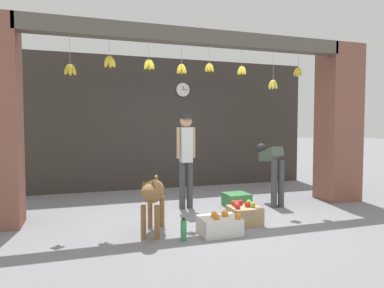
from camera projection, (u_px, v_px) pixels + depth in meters
The scene contains 12 objects.
ground_plane at pixel (199, 215), 5.64m from camera, with size 60.00×60.00×0.00m, color gray.
shop_back_wall at pixel (163, 124), 8.05m from camera, with size 7.35×0.12×3.04m, color #38332D.
shop_pillar_right at pixel (338, 123), 6.77m from camera, with size 0.70×0.60×3.04m, color brown.
storefront_awning at pixel (197, 40), 5.59m from camera, with size 5.45×0.27×0.93m.
dog at pixel (153, 194), 4.66m from camera, with size 0.54×1.04×0.79m.
shopkeeper at pixel (186, 153), 6.05m from camera, with size 0.34×0.28×1.68m.
worker_stooping at pixel (272, 164), 6.39m from camera, with size 0.28×0.85×1.12m.
fruit_crate_oranges at pixel (220, 225), 4.65m from camera, with size 0.54×0.43×0.31m.
fruit_crate_apples at pixel (244, 214), 5.14m from camera, with size 0.45×0.40×0.34m.
produce_box_green at pixel (237, 200), 6.22m from camera, with size 0.43×0.42×0.24m, color #387A42.
water_bottle at pixel (184, 230), 4.39m from camera, with size 0.08×0.08×0.29m.
wall_clock at pixel (183, 90), 8.08m from camera, with size 0.34×0.03×0.34m.
Camera 1 is at (-1.83, -5.26, 1.48)m, focal length 32.00 mm.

